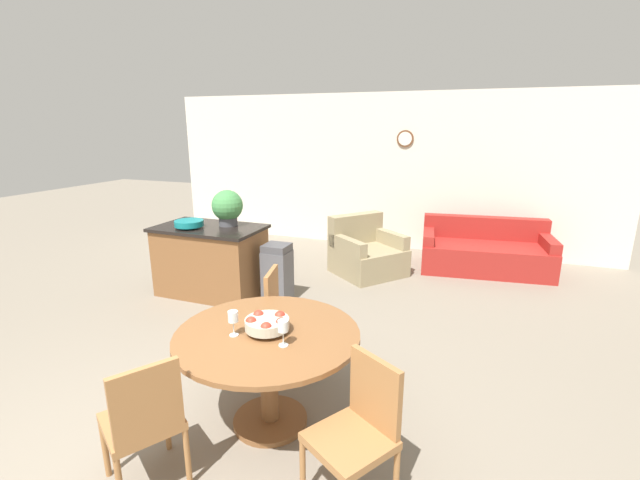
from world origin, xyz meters
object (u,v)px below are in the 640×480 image
object	(u,v)px
fruit_bowl	(267,323)
potted_plant	(227,207)
wine_glass_left	(233,318)
armchair	(366,254)
wine_glass_right	(283,327)
dining_chair_far_side	(285,312)
trash_bin	(277,273)
kitchen_island	(211,260)
dining_table	(268,353)
dining_chair_near_left	(144,419)
dining_chair_near_right	(359,426)
couch	(485,253)
teal_bowl	(189,223)

from	to	relation	value
fruit_bowl	potted_plant	distance (m)	2.77
wine_glass_left	armchair	size ratio (longest dim) A/B	0.15
wine_glass_right	armchair	size ratio (longest dim) A/B	0.15
dining_chair_far_side	trash_bin	xyz separation A→B (m)	(-0.69, 1.25, -0.13)
fruit_bowl	potted_plant	size ratio (longest dim) A/B	0.68
kitchen_island	trash_bin	size ratio (longest dim) A/B	1.85
fruit_bowl	wine_glass_right	xyz separation A→B (m)	(0.19, -0.13, 0.06)
wine_glass_left	dining_table	bearing A→B (deg)	32.88
dining_table	potted_plant	distance (m)	2.81
dining_chair_near_left	dining_chair_near_right	bearing A→B (deg)	-40.34
dining_chair_near_left	dining_chair_far_side	size ratio (longest dim) A/B	1.00
fruit_bowl	wine_glass_left	bearing A→B (deg)	-147.38
dining_chair_near_left	fruit_bowl	bearing A→B (deg)	4.57
dining_chair_near_right	kitchen_island	distance (m)	3.62
potted_plant	trash_bin	xyz separation A→B (m)	(0.72, -0.08, -0.78)
couch	kitchen_island	bearing A→B (deg)	-152.63
dining_chair_near_left	potted_plant	bearing A→B (deg)	55.27
teal_bowl	trash_bin	size ratio (longest dim) A/B	0.49
kitchen_island	armchair	xyz separation A→B (m)	(1.70, 1.49, -0.17)
dining_chair_near_left	couch	size ratio (longest dim) A/B	0.45
fruit_bowl	armchair	world-z (taller)	fruit_bowl
wine_glass_left	couch	xyz separation A→B (m)	(1.66, 4.43, -0.61)
dining_table	wine_glass_right	distance (m)	0.38
wine_glass_left	teal_bowl	world-z (taller)	teal_bowl
wine_glass_right	dining_table	bearing A→B (deg)	144.80
dining_chair_near_left	fruit_bowl	size ratio (longest dim) A/B	2.84
couch	teal_bowl	bearing A→B (deg)	-152.42
dining_chair_near_left	armchair	size ratio (longest dim) A/B	0.71
fruit_bowl	kitchen_island	distance (m)	2.79
dining_chair_far_side	couch	distance (m)	3.87
dining_table	dining_chair_near_right	world-z (taller)	dining_chair_near_right
dining_chair_far_side	wine_glass_left	distance (m)	1.05
armchair	kitchen_island	bearing A→B (deg)	170.05
fruit_bowl	couch	bearing A→B (deg)	71.20
dining_chair_far_side	potted_plant	bearing A→B (deg)	-146.18
dining_chair_far_side	kitchen_island	distance (m)	2.00
wine_glass_left	wine_glass_right	size ratio (longest dim) A/B	1.00
armchair	dining_chair_far_side	bearing A→B (deg)	-142.93
wine_glass_left	wine_glass_right	xyz separation A→B (m)	(0.38, -0.01, 0.00)
dining_table	wine_glass_left	bearing A→B (deg)	-147.12
dining_chair_far_side	wine_glass_left	world-z (taller)	wine_glass_left
dining_chair_far_side	potted_plant	xyz separation A→B (m)	(-1.42, 1.33, 0.65)
dining_chair_near_left	teal_bowl	xyz separation A→B (m)	(-1.67, 2.67, 0.47)
kitchen_island	teal_bowl	distance (m)	0.56
fruit_bowl	kitchen_island	bearing A→B (deg)	132.99
dining_table	teal_bowl	xyz separation A→B (m)	(-2.07, 1.88, 0.39)
teal_bowl	dining_chair_near_left	bearing A→B (deg)	-58.06
dining_chair_near_right	wine_glass_left	bearing A→B (deg)	15.93
wine_glass_left	trash_bin	xyz separation A→B (m)	(-0.77, 2.22, -0.51)
dining_chair_far_side	kitchen_island	world-z (taller)	kitchen_island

